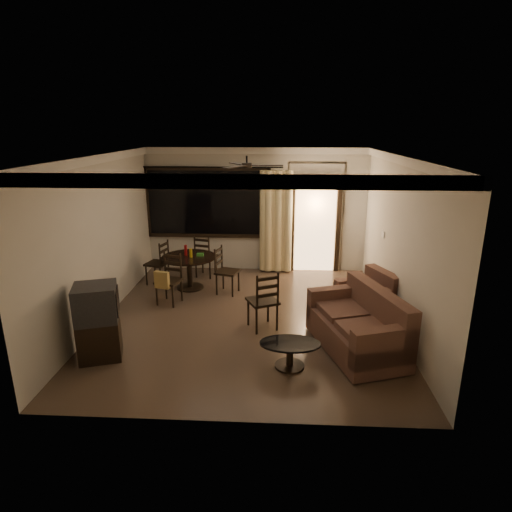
# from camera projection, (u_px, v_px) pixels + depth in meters

# --- Properties ---
(ground) EXTENTS (5.50, 5.50, 0.00)m
(ground) POSITION_uv_depth(u_px,v_px,m) (248.00, 318.00, 7.52)
(ground) COLOR #7F6651
(ground) RESTS_ON ground
(room_shell) EXTENTS (5.50, 6.70, 5.50)m
(room_shell) POSITION_uv_depth(u_px,v_px,m) (283.00, 199.00, 8.65)
(room_shell) COLOR beige
(room_shell) RESTS_ON ground
(dining_table) EXTENTS (1.11, 1.11, 0.91)m
(dining_table) POSITION_uv_depth(u_px,v_px,m) (189.00, 263.00, 8.79)
(dining_table) COLOR black
(dining_table) RESTS_ON ground
(dining_chair_west) EXTENTS (0.52, 0.52, 0.95)m
(dining_chair_west) POSITION_uv_depth(u_px,v_px,m) (158.00, 271.00, 9.12)
(dining_chair_west) COLOR black
(dining_chair_west) RESTS_ON ground
(dining_chair_east) EXTENTS (0.52, 0.52, 0.95)m
(dining_chair_east) POSITION_uv_depth(u_px,v_px,m) (227.00, 280.00, 8.61)
(dining_chair_east) COLOR black
(dining_chair_east) RESTS_ON ground
(dining_chair_south) EXTENTS (0.52, 0.56, 0.95)m
(dining_chair_south) POSITION_uv_depth(u_px,v_px,m) (169.00, 288.00, 8.08)
(dining_chair_south) COLOR black
(dining_chair_south) RESTS_ON ground
(dining_chair_north) EXTENTS (0.52, 0.52, 0.95)m
(dining_chair_north) POSITION_uv_depth(u_px,v_px,m) (206.00, 264.00, 9.58)
(dining_chair_north) COLOR black
(dining_chair_north) RESTS_ON ground
(tv_cabinet) EXTENTS (0.71, 0.68, 1.11)m
(tv_cabinet) POSITION_uv_depth(u_px,v_px,m) (98.00, 322.00, 6.12)
(tv_cabinet) COLOR black
(tv_cabinet) RESTS_ON ground
(sofa) EXTENTS (1.39, 1.92, 0.92)m
(sofa) POSITION_uv_depth(u_px,v_px,m) (360.00, 327.00, 6.38)
(sofa) COLOR #41241E
(sofa) RESTS_ON ground
(armchair) EXTENTS (1.08, 1.08, 0.83)m
(armchair) POSITION_uv_depth(u_px,v_px,m) (368.00, 300.00, 7.43)
(armchair) COLOR #41241E
(armchair) RESTS_ON ground
(coffee_table) EXTENTS (0.85, 0.51, 0.37)m
(coffee_table) POSITION_uv_depth(u_px,v_px,m) (290.00, 351.00, 5.95)
(coffee_table) COLOR black
(coffee_table) RESTS_ON ground
(side_chair) EXTENTS (0.60, 0.60, 1.02)m
(side_chair) POSITION_uv_depth(u_px,v_px,m) (263.00, 311.00, 7.08)
(side_chair) COLOR black
(side_chair) RESTS_ON ground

